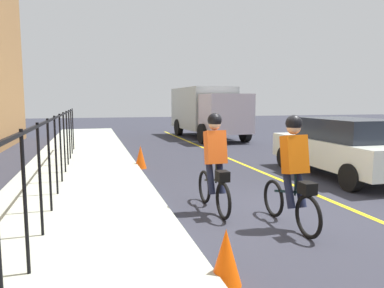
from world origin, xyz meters
name	(u,v)px	position (x,y,z in m)	size (l,w,h in m)	color
ground_plane	(277,218)	(0.00, 0.00, 0.00)	(80.00, 80.00, 0.00)	#2E2F39
lane_line_centre	(354,210)	(0.00, -1.60, 0.00)	(36.00, 0.12, 0.01)	yellow
sidewalk	(73,233)	(0.00, 3.40, 0.07)	(40.00, 3.20, 0.15)	#AAB2A2
iron_fence	(49,148)	(1.00, 3.80, 1.26)	(16.53, 0.04, 1.60)	black
cyclist_lead	(215,163)	(0.64, 0.94, 0.91)	(1.71, 0.36, 1.83)	black
cyclist_follow	(293,173)	(-0.51, 0.02, 0.91)	(1.71, 0.36, 1.83)	black
patrol_sedan	(343,146)	(2.65, -3.41, 0.82)	(4.44, 1.99, 1.58)	white
box_truck_background	(207,110)	(13.44, -3.08, 1.55)	(6.80, 2.75, 2.78)	#ABB4B1
traffic_cone_near	(141,157)	(5.30, 1.69, 0.35)	(0.36, 0.36, 0.70)	#EF510B
traffic_cone_far	(226,257)	(-1.90, 1.69, 0.32)	(0.36, 0.36, 0.64)	#FA5106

